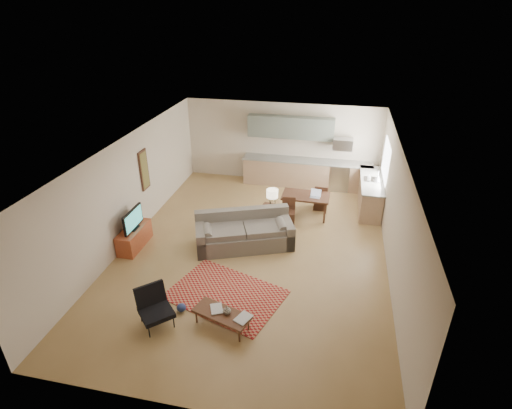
% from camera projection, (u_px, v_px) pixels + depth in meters
% --- Properties ---
extents(room, '(9.00, 9.00, 9.00)m').
position_uv_depth(room, '(253.00, 203.00, 9.49)').
color(room, olive).
rests_on(room, ground).
extents(kitchen_counter_back, '(4.26, 0.64, 0.92)m').
position_uv_depth(kitchen_counter_back, '(306.00, 173.00, 13.36)').
color(kitchen_counter_back, '#A28060').
rests_on(kitchen_counter_back, ground).
extents(kitchen_counter_right, '(0.64, 2.26, 0.92)m').
position_uv_depth(kitchen_counter_right, '(370.00, 194.00, 11.96)').
color(kitchen_counter_right, '#A28060').
rests_on(kitchen_counter_right, ground).
extents(kitchen_range, '(0.62, 0.62, 0.90)m').
position_uv_depth(kitchen_range, '(339.00, 176.00, 13.16)').
color(kitchen_range, '#A5A8AD').
rests_on(kitchen_range, ground).
extents(kitchen_microwave, '(0.62, 0.40, 0.35)m').
position_uv_depth(kitchen_microwave, '(343.00, 144.00, 12.67)').
color(kitchen_microwave, '#A5A8AD').
rests_on(kitchen_microwave, room).
extents(upper_cabinets, '(2.80, 0.34, 0.70)m').
position_uv_depth(upper_cabinets, '(291.00, 127.00, 12.91)').
color(upper_cabinets, slate).
rests_on(upper_cabinets, room).
extents(window_right, '(0.02, 1.40, 1.05)m').
position_uv_depth(window_right, '(386.00, 160.00, 11.40)').
color(window_right, white).
rests_on(window_right, room).
extents(wall_art_left, '(0.06, 0.42, 1.10)m').
position_uv_depth(wall_art_left, '(144.00, 170.00, 10.76)').
color(wall_art_left, olive).
rests_on(wall_art_left, room).
extents(triptych, '(1.70, 0.04, 0.50)m').
position_uv_depth(triptych, '(279.00, 131.00, 13.20)').
color(triptych, beige).
rests_on(triptych, room).
extents(rug, '(2.72, 2.27, 0.02)m').
position_uv_depth(rug, '(226.00, 294.00, 8.59)').
color(rug, maroon).
rests_on(rug, floor).
extents(sofa, '(2.76, 1.95, 0.88)m').
position_uv_depth(sofa, '(244.00, 231.00, 10.09)').
color(sofa, '#635B50').
rests_on(sofa, floor).
extents(coffee_table, '(1.22, 0.78, 0.34)m').
position_uv_depth(coffee_table, '(222.00, 320.00, 7.69)').
color(coffee_table, '#472716').
rests_on(coffee_table, floor).
extents(book_a, '(0.45, 0.47, 0.03)m').
position_uv_depth(book_a, '(211.00, 310.00, 7.67)').
color(book_a, maroon).
rests_on(book_a, coffee_table).
extents(book_b, '(0.50, 0.52, 0.03)m').
position_uv_depth(book_b, '(238.00, 315.00, 7.53)').
color(book_b, navy).
rests_on(book_b, coffee_table).
extents(vase, '(0.22, 0.22, 0.16)m').
position_uv_depth(vase, '(227.00, 310.00, 7.57)').
color(vase, black).
rests_on(vase, coffee_table).
extents(armchair, '(0.96, 0.96, 0.78)m').
position_uv_depth(armchair, '(156.00, 309.00, 7.63)').
color(armchair, black).
rests_on(armchair, floor).
extents(tv_credenza, '(0.44, 1.15, 0.53)m').
position_uv_depth(tv_credenza, '(134.00, 237.00, 10.15)').
color(tv_credenza, '#983F23').
rests_on(tv_credenza, floor).
extents(tv, '(0.09, 0.88, 0.53)m').
position_uv_depth(tv, '(133.00, 219.00, 9.89)').
color(tv, black).
rests_on(tv, tv_credenza).
extents(console_table, '(0.61, 0.46, 0.65)m').
position_uv_depth(console_table, '(272.00, 217.00, 10.98)').
color(console_table, '#392015').
rests_on(console_table, floor).
extents(table_lamp, '(0.40, 0.40, 0.52)m').
position_uv_depth(table_lamp, '(272.00, 198.00, 10.71)').
color(table_lamp, beige).
rests_on(table_lamp, console_table).
extents(dining_table, '(1.36, 0.80, 0.68)m').
position_uv_depth(dining_table, '(305.00, 206.00, 11.54)').
color(dining_table, '#392015').
rests_on(dining_table, floor).
extents(dining_chair_near, '(0.40, 0.42, 0.77)m').
position_uv_depth(dining_chair_near, '(288.00, 212.00, 11.10)').
color(dining_chair_near, '#392015').
rests_on(dining_chair_near, floor).
extents(dining_chair_far, '(0.39, 0.41, 0.79)m').
position_uv_depth(dining_chair_far, '(321.00, 197.00, 11.93)').
color(dining_chair_far, '#392015').
rests_on(dining_chair_far, floor).
extents(laptop, '(0.31, 0.25, 0.21)m').
position_uv_depth(laptop, '(315.00, 194.00, 11.20)').
color(laptop, '#A5A8AD').
rests_on(laptop, dining_table).
extents(soap_bottle, '(0.11, 0.11, 0.19)m').
position_uv_depth(soap_bottle, '(369.00, 178.00, 11.64)').
color(soap_bottle, beige).
rests_on(soap_bottle, kitchen_counter_right).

